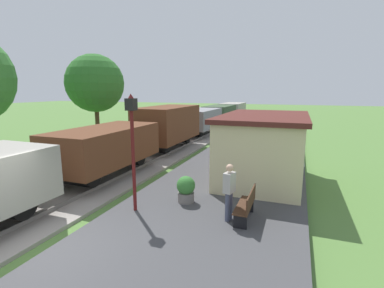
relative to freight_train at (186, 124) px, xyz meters
The scene contains 9 objects.
ground_plane 15.90m from the freight_train, 81.28° to the right, with size 160.00×160.00×0.00m, color #517A38.
platform_slab 16.67m from the freight_train, 70.31° to the right, with size 6.00×60.00×0.25m, color #424244.
freight_train is the anchor object (origin of this frame).
station_hut 10.37m from the freight_train, 49.03° to the right, with size 3.50×5.80×2.78m.
bench_near_hut 14.05m from the freight_train, 60.69° to the right, with size 0.42×1.50×0.91m.
person_waiting 13.97m from the freight_train, 62.84° to the right, with size 0.32×0.43×1.71m.
potted_planter 12.53m from the freight_train, 68.04° to the right, with size 0.64×0.64×0.92m.
lamp_post_near 13.32m from the freight_train, 75.12° to the right, with size 0.28×0.28×3.70m.
tree_trackside_far 7.21m from the freight_train, 132.06° to the right, with size 3.72×3.72×6.35m.
Camera 1 is at (5.71, -4.46, 4.05)m, focal length 26.31 mm.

